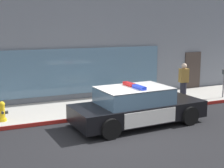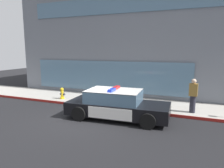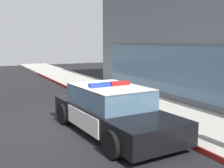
# 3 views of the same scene
# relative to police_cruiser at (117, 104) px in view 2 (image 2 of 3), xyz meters

# --- Properties ---
(ground) EXTENTS (48.00, 48.00, 0.00)m
(ground) POSITION_rel_police_cruiser_xyz_m (-1.54, -0.60, -0.68)
(ground) COLOR black
(sidewalk) EXTENTS (48.00, 2.89, 0.15)m
(sidewalk) POSITION_rel_police_cruiser_xyz_m (-1.54, 2.67, -0.60)
(sidewalk) COLOR #B2ADA3
(sidewalk) RESTS_ON ground
(curb_red_paint) EXTENTS (28.80, 0.04, 0.14)m
(curb_red_paint) POSITION_rel_police_cruiser_xyz_m (-1.54, 1.21, -0.60)
(curb_red_paint) COLOR maroon
(curb_red_paint) RESTS_ON ground
(storefront_building) EXTENTS (18.99, 11.63, 8.54)m
(storefront_building) POSITION_rel_police_cruiser_xyz_m (-0.07, 9.93, 3.59)
(storefront_building) COLOR slate
(storefront_building) RESTS_ON ground
(police_cruiser) EXTENTS (4.92, 2.31, 1.49)m
(police_cruiser) POSITION_rel_police_cruiser_xyz_m (0.00, 0.00, 0.00)
(police_cruiser) COLOR black
(police_cruiser) RESTS_ON ground
(fire_hydrant) EXTENTS (0.34, 0.39, 0.73)m
(fire_hydrant) POSITION_rel_police_cruiser_xyz_m (-4.46, 1.86, -0.18)
(fire_hydrant) COLOR gold
(fire_hydrant) RESTS_ON sidewalk
(pedestrian_on_sidewalk) EXTENTS (0.42, 0.29, 1.71)m
(pedestrian_on_sidewalk) POSITION_rel_police_cruiser_xyz_m (3.36, 1.84, 0.33)
(pedestrian_on_sidewalk) COLOR #23232D
(pedestrian_on_sidewalk) RESTS_ON sidewalk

